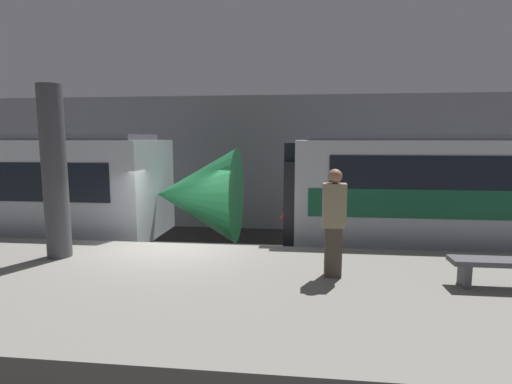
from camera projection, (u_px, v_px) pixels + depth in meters
ground_plane at (175, 285)px, 8.97m from camera, size 120.00×120.00×0.00m
platform at (129, 308)px, 6.58m from camera, size 40.00×4.72×0.97m
station_rear_barrier at (224, 163)px, 14.45m from camera, size 50.00×0.15×4.77m
support_pillar_near at (55, 173)px, 7.62m from camera, size 0.46×0.46×3.31m
person_waiting at (334, 220)px, 6.59m from camera, size 0.38×0.24×1.81m
platform_bench at (501, 266)px, 6.16m from camera, size 1.50×0.40×0.45m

